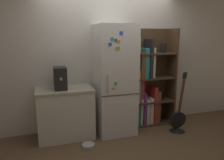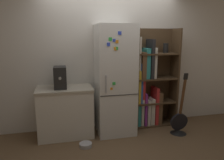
{
  "view_description": "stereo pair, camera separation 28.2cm",
  "coord_description": "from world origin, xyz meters",
  "px_view_note": "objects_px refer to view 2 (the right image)",
  "views": [
    {
      "loc": [
        -1.21,
        -3.49,
        1.75
      ],
      "look_at": [
        -0.05,
        0.15,
        0.97
      ],
      "focal_mm": 35.0,
      "sensor_mm": 36.0,
      "label": 1
    },
    {
      "loc": [
        -0.93,
        -3.56,
        1.75
      ],
      "look_at": [
        -0.05,
        0.15,
        0.97
      ],
      "focal_mm": 35.0,
      "sensor_mm": 36.0,
      "label": 2
    }
  ],
  "objects_px": {
    "pet_bowl": "(86,145)",
    "guitar": "(179,125)",
    "refrigerator": "(115,80)",
    "bookshelf": "(149,84)",
    "espresso_machine": "(60,77)"
  },
  "relations": [
    {
      "from": "pet_bowl",
      "to": "guitar",
      "type": "bearing_deg",
      "value": 3.2
    },
    {
      "from": "espresso_machine",
      "to": "guitar",
      "type": "distance_m",
      "value": 2.28
    },
    {
      "from": "refrigerator",
      "to": "pet_bowl",
      "type": "bearing_deg",
      "value": -142.07
    },
    {
      "from": "guitar",
      "to": "pet_bowl",
      "type": "relative_size",
      "value": 5.53
    },
    {
      "from": "bookshelf",
      "to": "guitar",
      "type": "bearing_deg",
      "value": -55.14
    },
    {
      "from": "refrigerator",
      "to": "pet_bowl",
      "type": "xyz_separation_m",
      "value": [
        -0.6,
        -0.47,
        -0.94
      ]
    },
    {
      "from": "guitar",
      "to": "bookshelf",
      "type": "bearing_deg",
      "value": 124.86
    },
    {
      "from": "refrigerator",
      "to": "bookshelf",
      "type": "height_order",
      "value": "refrigerator"
    },
    {
      "from": "refrigerator",
      "to": "bookshelf",
      "type": "distance_m",
      "value": 0.77
    },
    {
      "from": "refrigerator",
      "to": "bookshelf",
      "type": "xyz_separation_m",
      "value": [
        0.73,
        0.16,
        -0.15
      ]
    },
    {
      "from": "refrigerator",
      "to": "espresso_machine",
      "type": "distance_m",
      "value": 0.96
    },
    {
      "from": "bookshelf",
      "to": "guitar",
      "type": "height_order",
      "value": "bookshelf"
    },
    {
      "from": "refrigerator",
      "to": "guitar",
      "type": "relative_size",
      "value": 1.71
    },
    {
      "from": "bookshelf",
      "to": "pet_bowl",
      "type": "relative_size",
      "value": 9.19
    },
    {
      "from": "refrigerator",
      "to": "pet_bowl",
      "type": "distance_m",
      "value": 1.21
    }
  ]
}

